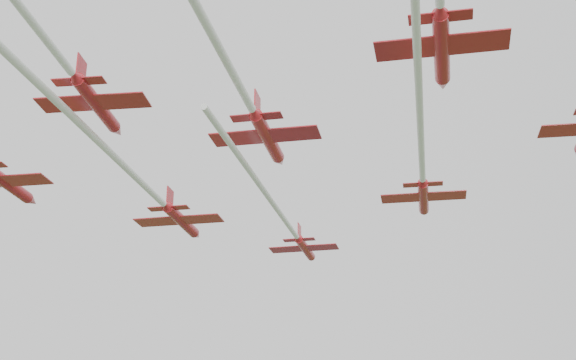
{
  "coord_description": "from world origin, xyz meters",
  "views": [
    {
      "loc": [
        4.61,
        -68.83,
        24.19
      ],
      "look_at": [
        1.67,
        3.84,
        52.11
      ],
      "focal_mm": 50.0,
      "sensor_mm": 36.0,
      "label": 1
    }
  ],
  "objects_px": {
    "jet_row3_mid": "(240,86)",
    "jet_row2_right": "(421,151)",
    "jet_lead": "(288,224)",
    "jet_row2_left": "(121,163)"
  },
  "relations": [
    {
      "from": "jet_row3_mid",
      "to": "jet_row2_right",
      "type": "bearing_deg",
      "value": 37.69
    },
    {
      "from": "jet_lead",
      "to": "jet_row3_mid",
      "type": "xyz_separation_m",
      "value": [
        -2.61,
        -28.07,
        2.32
      ]
    },
    {
      "from": "jet_lead",
      "to": "jet_row2_right",
      "type": "bearing_deg",
      "value": -47.95
    },
    {
      "from": "jet_lead",
      "to": "jet_row3_mid",
      "type": "relative_size",
      "value": 0.92
    },
    {
      "from": "jet_row2_left",
      "to": "jet_row3_mid",
      "type": "distance_m",
      "value": 14.06
    },
    {
      "from": "jet_lead",
      "to": "jet_row3_mid",
      "type": "height_order",
      "value": "jet_row3_mid"
    },
    {
      "from": "jet_row2_right",
      "to": "jet_lead",
      "type": "bearing_deg",
      "value": 129.49
    },
    {
      "from": "jet_lead",
      "to": "jet_row2_left",
      "type": "relative_size",
      "value": 0.7
    },
    {
      "from": "jet_row2_right",
      "to": "jet_row3_mid",
      "type": "bearing_deg",
      "value": -143.54
    },
    {
      "from": "jet_row2_right",
      "to": "jet_row3_mid",
      "type": "distance_m",
      "value": 17.26
    }
  ]
}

